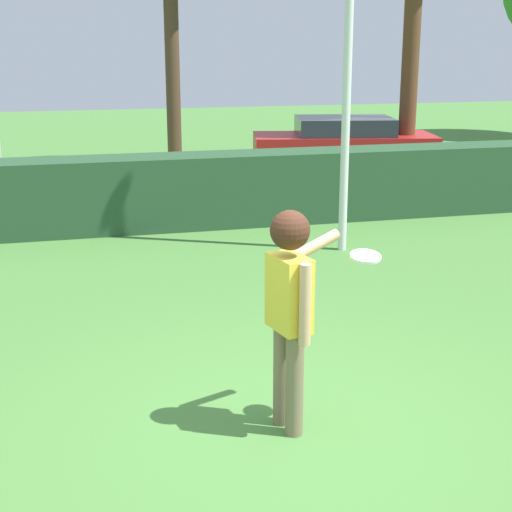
{
  "coord_description": "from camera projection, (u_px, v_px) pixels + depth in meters",
  "views": [
    {
      "loc": [
        -1.65,
        -5.25,
        2.97
      ],
      "look_at": [
        -0.03,
        1.01,
        1.15
      ],
      "focal_mm": 53.87,
      "sensor_mm": 36.0,
      "label": 1
    }
  ],
  "objects": [
    {
      "name": "frisbee",
      "position": [
        366.0,
        256.0,
        5.83
      ],
      "size": [
        0.24,
        0.24,
        0.06
      ],
      "color": "white"
    },
    {
      "name": "hedge_row",
      "position": [
        165.0,
        192.0,
        12.5
      ],
      "size": [
        22.02,
        0.9,
        1.18
      ],
      "primitive_type": "cube",
      "color": "#264A2C",
      "rests_on": "ground"
    },
    {
      "name": "ground_plane",
      "position": [
        291.0,
        428.0,
        6.09
      ],
      "size": [
        60.0,
        60.0,
        0.0
      ],
      "primitive_type": "plane",
      "color": "#477B37"
    },
    {
      "name": "parked_car_red",
      "position": [
        344.0,
        142.0,
        17.99
      ],
      "size": [
        4.46,
        2.52,
        1.25
      ],
      "color": "#B21E1E",
      "rests_on": "ground"
    },
    {
      "name": "person",
      "position": [
        290.0,
        297.0,
        5.8
      ],
      "size": [
        0.68,
        0.68,
        1.77
      ],
      "color": "#7A694F",
      "rests_on": "ground"
    }
  ]
}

